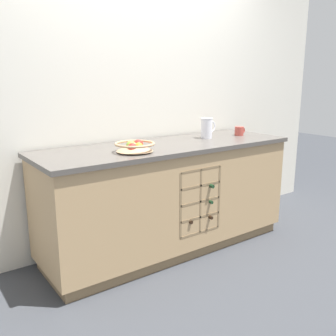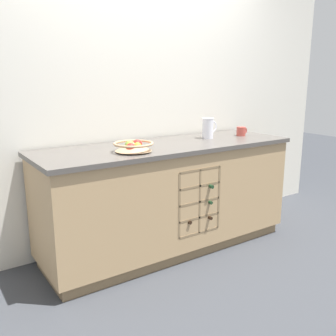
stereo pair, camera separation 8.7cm
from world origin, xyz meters
The scene contains 6 objects.
ground_plane centered at (0.00, 0.00, 0.00)m, with size 14.00×14.00×0.00m, color #383A3F.
back_wall centered at (0.00, 0.40, 1.27)m, with size 4.51×0.06×2.55m, color silver.
kitchen_island centered at (0.00, 0.00, 0.46)m, with size 2.15×0.71×0.90m.
fruit_bowl centered at (-0.39, -0.13, 0.94)m, with size 0.29×0.29×0.08m.
white_pitcher centered at (0.46, 0.06, 0.99)m, with size 0.16×0.10×0.18m.
ceramic_mug centered at (0.82, 0.00, 0.94)m, with size 0.12×0.08×0.08m.
Camera 1 is at (-1.74, -2.41, 1.41)m, focal length 40.00 mm.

